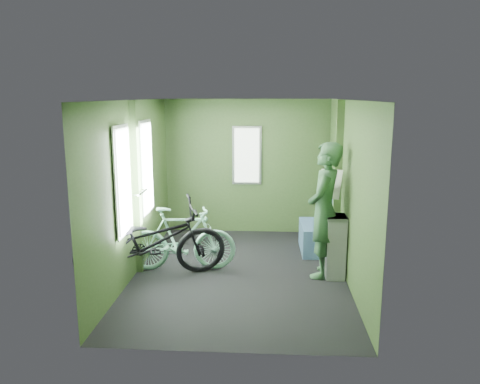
% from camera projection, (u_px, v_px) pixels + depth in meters
% --- Properties ---
extents(room, '(4.00, 4.02, 2.31)m').
position_uv_depth(room, '(237.00, 168.00, 6.08)').
color(room, black).
rests_on(room, ground).
extents(bicycle_black, '(2.13, 1.48, 1.14)m').
position_uv_depth(bicycle_black, '(153.00, 279.00, 6.12)').
color(bicycle_black, black).
rests_on(bicycle_black, ground).
extents(bicycle_mint, '(1.53, 0.61, 0.91)m').
position_uv_depth(bicycle_mint, '(182.00, 270.00, 6.44)').
color(bicycle_mint, '#75BC9E').
rests_on(bicycle_mint, ground).
extents(passenger, '(0.62, 0.81, 1.78)m').
position_uv_depth(passenger, '(324.00, 210.00, 6.08)').
color(passenger, '#2F5634').
rests_on(passenger, ground).
extents(waste_box, '(0.24, 0.34, 0.83)m').
position_uv_depth(waste_box, '(335.00, 247.00, 6.12)').
color(waste_box, slate).
rests_on(waste_box, ground).
extents(bench_seat, '(0.48, 0.86, 0.90)m').
position_uv_depth(bench_seat, '(318.00, 234.00, 7.19)').
color(bench_seat, navy).
rests_on(bench_seat, ground).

